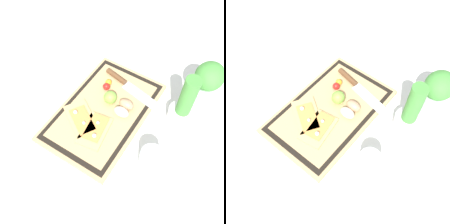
{
  "view_description": "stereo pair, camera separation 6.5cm",
  "coord_description": "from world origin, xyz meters",
  "views": [
    {
      "loc": [
        0.46,
        0.33,
        0.85
      ],
      "look_at": [
        0.0,
        0.04,
        0.04
      ],
      "focal_mm": 42.0,
      "sensor_mm": 36.0,
      "label": 1
    },
    {
      "loc": [
        0.42,
        0.38,
        0.85
      ],
      "look_at": [
        0.0,
        0.04,
        0.04
      ],
      "focal_mm": 42.0,
      "sensor_mm": 36.0,
      "label": 2
    }
  ],
  "objects": [
    {
      "name": "ground_plane",
      "position": [
        0.0,
        0.0,
        0.0
      ],
      "size": [
        6.0,
        6.0,
        0.0
      ],
      "primitive_type": "plane",
      "color": "silver"
    },
    {
      "name": "cutting_board",
      "position": [
        0.0,
        0.0,
        0.01
      ],
      "size": [
        0.48,
        0.31,
        0.02
      ],
      "color": "tan",
      "rests_on": "ground_plane"
    },
    {
      "name": "pizza_slice_near",
      "position": [
        0.08,
        -0.05,
        0.02
      ],
      "size": [
        0.16,
        0.18,
        0.02
      ],
      "color": "tan",
      "rests_on": "cutting_board"
    },
    {
      "name": "pizza_slice_far",
      "position": [
        0.09,
        0.02,
        0.02
      ],
      "size": [
        0.16,
        0.11,
        0.02
      ],
      "color": "tan",
      "rests_on": "cutting_board"
    },
    {
      "name": "knife",
      "position": [
        -0.15,
        -0.0,
        0.03
      ],
      "size": [
        0.09,
        0.28,
        0.02
      ],
      "color": "silver",
      "rests_on": "cutting_board"
    },
    {
      "name": "egg_brown",
      "position": [
        -0.06,
        0.07,
        0.04
      ],
      "size": [
        0.04,
        0.06,
        0.04
      ],
      "primitive_type": "ellipsoid",
      "color": "tan",
      "rests_on": "cutting_board"
    },
    {
      "name": "egg_pink",
      "position": [
        -0.02,
        0.07,
        0.04
      ],
      "size": [
        0.04,
        0.06,
        0.04
      ],
      "primitive_type": "ellipsoid",
      "color": "beige",
      "rests_on": "cutting_board"
    },
    {
      "name": "lime",
      "position": [
        -0.05,
        0.0,
        0.05
      ],
      "size": [
        0.05,
        0.05,
        0.05
      ],
      "primitive_type": "sphere",
      "color": "#7FB742",
      "rests_on": "cutting_board"
    },
    {
      "name": "cherry_tomato_red",
      "position": [
        -0.09,
        -0.05,
        0.03
      ],
      "size": [
        0.03,
        0.03,
        0.03
      ],
      "primitive_type": "sphere",
      "color": "red",
      "rests_on": "cutting_board"
    },
    {
      "name": "cherry_tomato_yellow",
      "position": [
        -0.12,
        -0.05,
        0.03
      ],
      "size": [
        0.03,
        0.03,
        0.03
      ],
      "primitive_type": "sphere",
      "color": "gold",
      "rests_on": "cutting_board"
    },
    {
      "name": "herb_pot",
      "position": [
        -0.12,
        0.26,
        0.08
      ],
      "size": [
        0.1,
        0.1,
        0.23
      ],
      "color": "white",
      "rests_on": "ground_plane"
    },
    {
      "name": "sauce_jar",
      "position": [
        0.1,
        0.25,
        0.04
      ],
      "size": [
        0.07,
        0.07,
        0.1
      ],
      "color": "silver",
      "rests_on": "ground_plane"
    },
    {
      "name": "herb_glass",
      "position": [
        -0.25,
        0.29,
        0.12
      ],
      "size": [
        0.12,
        0.1,
        0.2
      ],
      "color": "silver",
      "rests_on": "ground_plane"
    }
  ]
}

